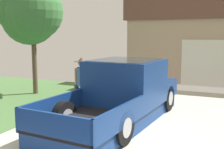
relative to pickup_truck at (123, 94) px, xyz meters
The scene contains 6 objects.
pickup_truck is the anchor object (origin of this frame).
person_with_hat 1.47m from the pickup_truck, behind, with size 0.47×0.47×1.71m.
handbag 1.74m from the pickup_truck, behind, with size 0.35×0.16×0.43m.
house_with_garage 9.35m from the pickup_truck, 76.51° to the left, with size 9.41×5.32×4.18m.
front_yard_tree 5.62m from the pickup_truck, 159.59° to the left, with size 2.90×2.44×4.67m.
wheeled_trash_bin 4.83m from the pickup_truck, 126.64° to the left, with size 0.60×0.72×1.10m.
Camera 1 is at (2.56, -3.25, 2.39)m, focal length 45.67 mm.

